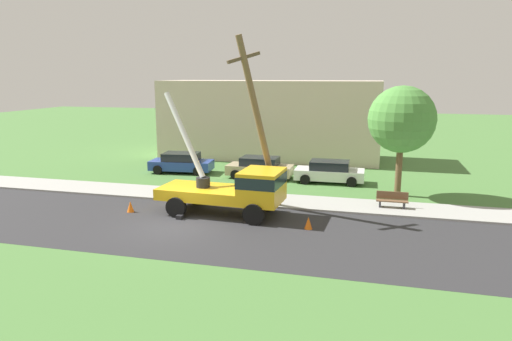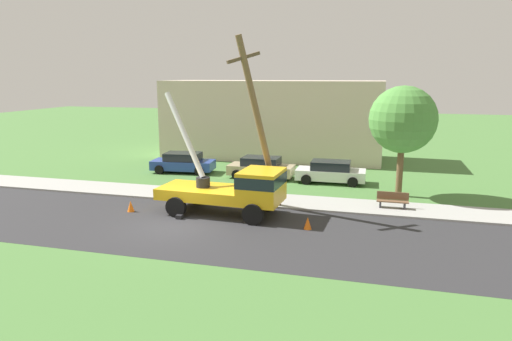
% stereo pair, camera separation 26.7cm
% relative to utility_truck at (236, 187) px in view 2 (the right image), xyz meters
% --- Properties ---
extents(ground_plane, '(120.00, 120.00, 0.00)m').
position_rel_utility_truck_xyz_m(ground_plane, '(-2.23, 9.68, -1.41)').
color(ground_plane, '#477538').
extents(road_asphalt, '(80.00, 7.90, 0.01)m').
position_rel_utility_truck_xyz_m(road_asphalt, '(-2.23, -2.32, -1.40)').
color(road_asphalt, '#2B2B2D').
rests_on(road_asphalt, ground).
extents(sidewalk_strip, '(80.00, 2.73, 0.10)m').
position_rel_utility_truck_xyz_m(sidewalk_strip, '(-2.23, 2.99, -1.36)').
color(sidewalk_strip, '#9E9E99').
rests_on(sidewalk_strip, ground).
extents(utility_truck, '(6.75, 3.21, 5.98)m').
position_rel_utility_truck_xyz_m(utility_truck, '(0.00, 0.00, 0.00)').
color(utility_truck, gold).
rests_on(utility_truck, ground).
extents(leaning_utility_pole, '(2.33, 2.42, 8.77)m').
position_rel_utility_truck_xyz_m(leaning_utility_pole, '(0.83, 1.14, 3.09)').
color(leaning_utility_pole, brown).
rests_on(leaning_utility_pole, ground).
extents(traffic_cone_ahead, '(0.36, 0.36, 0.56)m').
position_rel_utility_truck_xyz_m(traffic_cone_ahead, '(3.75, -1.24, -1.13)').
color(traffic_cone_ahead, orange).
rests_on(traffic_cone_ahead, ground).
extents(traffic_cone_behind, '(0.36, 0.36, 0.56)m').
position_rel_utility_truck_xyz_m(traffic_cone_behind, '(-5.38, -0.87, -1.13)').
color(traffic_cone_behind, orange).
rests_on(traffic_cone_behind, ground).
extents(parked_sedan_blue, '(4.55, 2.30, 1.42)m').
position_rel_utility_truck_xyz_m(parked_sedan_blue, '(-6.85, 8.91, -0.70)').
color(parked_sedan_blue, '#263F99').
rests_on(parked_sedan_blue, ground).
extents(parked_sedan_tan, '(4.43, 2.07, 1.42)m').
position_rel_utility_truck_xyz_m(parked_sedan_tan, '(-1.00, 8.62, -0.70)').
color(parked_sedan_tan, tan).
rests_on(parked_sedan_tan, ground).
extents(parked_sedan_white, '(4.43, 2.07, 1.42)m').
position_rel_utility_truck_xyz_m(parked_sedan_white, '(3.70, 8.38, -0.70)').
color(parked_sedan_white, silver).
rests_on(parked_sedan_white, ground).
extents(park_bench, '(1.60, 0.45, 0.90)m').
position_rel_utility_truck_xyz_m(park_bench, '(7.48, 3.06, -0.95)').
color(park_bench, brown).
rests_on(park_bench, ground).
extents(roadside_tree_near, '(3.76, 3.76, 6.28)m').
position_rel_utility_truck_xyz_m(roadside_tree_near, '(7.86, 6.03, 2.97)').
color(roadside_tree_near, brown).
rests_on(roadside_tree_near, ground).
extents(lowrise_building_backdrop, '(18.00, 6.00, 6.40)m').
position_rel_utility_truck_xyz_m(lowrise_building_backdrop, '(-2.16, 16.78, 1.79)').
color(lowrise_building_backdrop, beige).
rests_on(lowrise_building_backdrop, ground).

